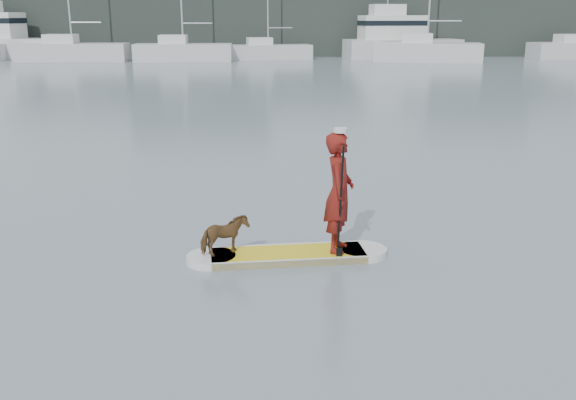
{
  "coord_description": "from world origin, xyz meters",
  "views": [
    {
      "loc": [
        -2.67,
        -11.94,
        3.84
      ],
      "look_at": [
        -2.46,
        -2.12,
        1.0
      ],
      "focal_mm": 40.0,
      "sensor_mm": 36.0,
      "label": 1
    }
  ],
  "objects_px": {
    "paddleboard": "(288,255)",
    "dog": "(224,236)",
    "sailboat_b": "(72,50)",
    "sailboat_d": "(267,50)",
    "sailboat_e": "(426,51)",
    "paddler": "(339,192)",
    "motor_yacht_a": "(398,39)",
    "sailboat_c": "(183,51)"
  },
  "relations": [
    {
      "from": "paddler",
      "to": "sailboat_c",
      "type": "distance_m",
      "value": 47.06
    },
    {
      "from": "paddleboard",
      "to": "sailboat_b",
      "type": "distance_m",
      "value": 49.72
    },
    {
      "from": "paddler",
      "to": "sailboat_b",
      "type": "xyz_separation_m",
      "value": [
        -18.29,
        46.46,
        -0.14
      ]
    },
    {
      "from": "dog",
      "to": "sailboat_d",
      "type": "xyz_separation_m",
      "value": [
        0.21,
        48.74,
        0.36
      ]
    },
    {
      "from": "paddleboard",
      "to": "sailboat_b",
      "type": "height_order",
      "value": "sailboat_b"
    },
    {
      "from": "sailboat_d",
      "to": "paddler",
      "type": "bearing_deg",
      "value": -98.43
    },
    {
      "from": "paddleboard",
      "to": "dog",
      "type": "xyz_separation_m",
      "value": [
        -1.02,
        -0.11,
        0.38
      ]
    },
    {
      "from": "paddleboard",
      "to": "motor_yacht_a",
      "type": "bearing_deg",
      "value": 71.47
    },
    {
      "from": "paddleboard",
      "to": "sailboat_d",
      "type": "height_order",
      "value": "sailboat_d"
    },
    {
      "from": "sailboat_d",
      "to": "sailboat_e",
      "type": "relative_size",
      "value": 0.87
    },
    {
      "from": "paddler",
      "to": "sailboat_d",
      "type": "bearing_deg",
      "value": 12.38
    },
    {
      "from": "sailboat_e",
      "to": "paddleboard",
      "type": "bearing_deg",
      "value": -96.08
    },
    {
      "from": "paddler",
      "to": "sailboat_e",
      "type": "height_order",
      "value": "sailboat_e"
    },
    {
      "from": "sailboat_c",
      "to": "sailboat_b",
      "type": "bearing_deg",
      "value": 177.3
    },
    {
      "from": "sailboat_d",
      "to": "paddleboard",
      "type": "bearing_deg",
      "value": -99.4
    },
    {
      "from": "sailboat_b",
      "to": "sailboat_d",
      "type": "height_order",
      "value": "sailboat_b"
    },
    {
      "from": "paddleboard",
      "to": "sailboat_d",
      "type": "bearing_deg",
      "value": 84.91
    },
    {
      "from": "motor_yacht_a",
      "to": "sailboat_b",
      "type": "bearing_deg",
      "value": 177.03
    },
    {
      "from": "dog",
      "to": "sailboat_c",
      "type": "relative_size",
      "value": 0.07
    },
    {
      "from": "dog",
      "to": "motor_yacht_a",
      "type": "bearing_deg",
      "value": -42.51
    },
    {
      "from": "sailboat_b",
      "to": "dog",
      "type": "bearing_deg",
      "value": -71.04
    },
    {
      "from": "sailboat_b",
      "to": "sailboat_e",
      "type": "xyz_separation_m",
      "value": [
        30.1,
        -1.09,
        -0.03
      ]
    },
    {
      "from": "paddler",
      "to": "sailboat_d",
      "type": "height_order",
      "value": "sailboat_d"
    },
    {
      "from": "motor_yacht_a",
      "to": "sailboat_e",
      "type": "bearing_deg",
      "value": -76.32
    },
    {
      "from": "sailboat_b",
      "to": "paddleboard",
      "type": "bearing_deg",
      "value": -69.89
    },
    {
      "from": "paddler",
      "to": "dog",
      "type": "distance_m",
      "value": 1.97
    },
    {
      "from": "paddler",
      "to": "paddleboard",
      "type": "bearing_deg",
      "value": 106.5
    },
    {
      "from": "sailboat_c",
      "to": "sailboat_d",
      "type": "bearing_deg",
      "value": 16.64
    },
    {
      "from": "dog",
      "to": "sailboat_c",
      "type": "xyz_separation_m",
      "value": [
        -7.0,
        46.41,
        0.43
      ]
    },
    {
      "from": "paddler",
      "to": "sailboat_e",
      "type": "bearing_deg",
      "value": -4.14
    },
    {
      "from": "sailboat_b",
      "to": "sailboat_d",
      "type": "distance_m",
      "value": 16.78
    },
    {
      "from": "sailboat_c",
      "to": "paddler",
      "type": "bearing_deg",
      "value": -80.4
    },
    {
      "from": "sailboat_c",
      "to": "sailboat_d",
      "type": "distance_m",
      "value": 7.58
    },
    {
      "from": "sailboat_d",
      "to": "sailboat_e",
      "type": "height_order",
      "value": "sailboat_e"
    },
    {
      "from": "paddleboard",
      "to": "motor_yacht_a",
      "type": "height_order",
      "value": "motor_yacht_a"
    },
    {
      "from": "paddleboard",
      "to": "dog",
      "type": "distance_m",
      "value": 1.1
    },
    {
      "from": "paddleboard",
      "to": "dog",
      "type": "height_order",
      "value": "dog"
    },
    {
      "from": "sailboat_d",
      "to": "motor_yacht_a",
      "type": "relative_size",
      "value": 1.04
    },
    {
      "from": "motor_yacht_a",
      "to": "sailboat_c",
      "type": "bearing_deg",
      "value": -179.35
    },
    {
      "from": "dog",
      "to": "sailboat_b",
      "type": "distance_m",
      "value": 49.47
    },
    {
      "from": "sailboat_b",
      "to": "sailboat_c",
      "type": "relative_size",
      "value": 1.17
    },
    {
      "from": "motor_yacht_a",
      "to": "paddleboard",
      "type": "bearing_deg",
      "value": -111.37
    }
  ]
}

